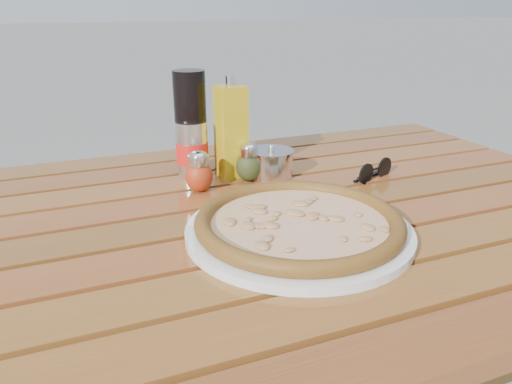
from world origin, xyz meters
name	(u,v)px	position (x,y,z in m)	size (l,w,h in m)	color
table	(260,250)	(0.00, 0.00, 0.67)	(1.40, 0.90, 0.75)	#3A1E0D
plate	(299,231)	(0.02, -0.11, 0.76)	(0.36, 0.36, 0.01)	silver
pizza	(299,222)	(0.02, -0.11, 0.77)	(0.45, 0.45, 0.03)	beige
pepper_shaker	(199,172)	(-0.07, 0.14, 0.79)	(0.06, 0.06, 0.08)	#B83615
oregano_shaker	(249,163)	(0.04, 0.16, 0.79)	(0.07, 0.07, 0.08)	#37411A
dark_bottle	(191,124)	(-0.06, 0.24, 0.86)	(0.07, 0.07, 0.22)	black
soda_can	(192,150)	(-0.06, 0.22, 0.81)	(0.07, 0.07, 0.12)	silver
olive_oil_cruet	(231,131)	(0.02, 0.20, 0.85)	(0.06, 0.06, 0.21)	#BC9D14
parmesan_tin	(271,163)	(0.09, 0.16, 0.78)	(0.12, 0.12, 0.07)	silver
sunglasses	(374,171)	(0.29, 0.07, 0.77)	(0.11, 0.06, 0.04)	black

